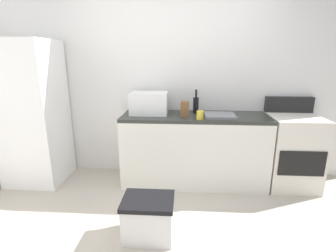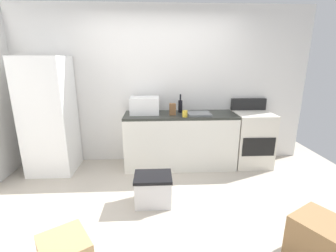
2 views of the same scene
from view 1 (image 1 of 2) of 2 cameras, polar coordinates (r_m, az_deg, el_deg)
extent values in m
plane|color=#B2A899|center=(2.46, -1.19, -25.19)|extent=(6.00, 6.00, 0.00)
cube|color=silver|center=(3.43, 0.95, 10.41)|extent=(5.00, 0.10, 2.60)
cube|color=silver|center=(3.28, 5.85, -5.57)|extent=(1.80, 0.60, 0.86)
cube|color=#2D302B|center=(3.14, 6.07, 2.11)|extent=(1.80, 0.60, 0.04)
cube|color=white|center=(3.64, -28.20, 2.48)|extent=(0.68, 0.66, 1.80)
cube|color=silver|center=(3.54, 26.11, -5.20)|extent=(0.60, 0.60, 0.90)
cube|color=black|center=(3.29, 28.00, -7.52)|extent=(0.52, 0.02, 0.30)
cube|color=black|center=(3.63, 25.63, 4.40)|extent=(0.60, 0.08, 0.20)
cube|color=white|center=(3.19, -4.24, 5.18)|extent=(0.46, 0.34, 0.27)
cube|color=slate|center=(3.10, 11.62, 2.34)|extent=(0.36, 0.32, 0.03)
cylinder|color=black|center=(3.24, 6.30, 4.67)|extent=(0.07, 0.07, 0.20)
cylinder|color=black|center=(3.22, 6.38, 7.30)|extent=(0.03, 0.03, 0.10)
cylinder|color=gold|center=(2.92, 7.25, 2.45)|extent=(0.08, 0.08, 0.10)
cube|color=brown|center=(3.07, 3.78, 3.92)|extent=(0.10, 0.10, 0.18)
cube|color=silver|center=(2.45, -4.45, -20.31)|extent=(0.44, 0.34, 0.34)
cube|color=black|center=(2.35, -4.55, -16.54)|extent=(0.46, 0.36, 0.04)
camera|label=2|loc=(0.71, -154.79, -2.70)|focal=25.18mm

